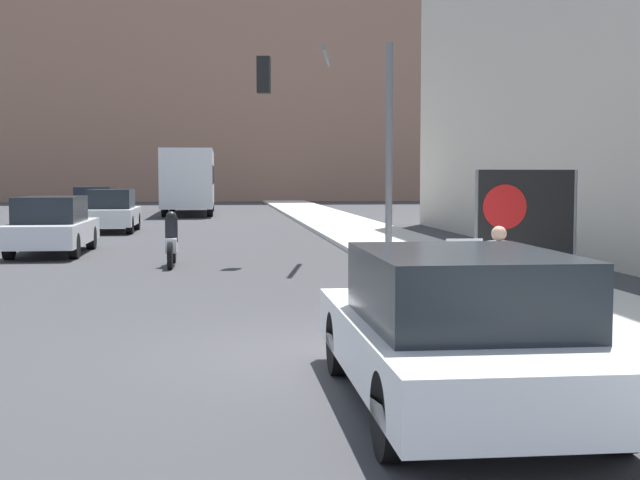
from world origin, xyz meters
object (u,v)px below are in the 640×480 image
city_bus_on_road (190,178)px  motorcycle_on_road (172,242)px  traffic_light_pole (338,112)px  protest_banner (525,222)px  car_on_road_nearest (52,226)px  car_on_road_midblock (112,211)px  seated_protester (499,265)px  car_on_road_distant (96,204)px  parked_car_curbside (458,329)px

city_bus_on_road → motorcycle_on_road: (0.54, -28.10, -1.40)m
traffic_light_pole → city_bus_on_road: size_ratio=0.44×
protest_banner → car_on_road_nearest: bearing=140.4°
city_bus_on_road → car_on_road_midblock: bearing=-98.3°
traffic_light_pole → motorcycle_on_road: (-3.80, -0.38, -2.96)m
city_bus_on_road → seated_protester: bearing=-81.2°
seated_protester → motorcycle_on_road: 9.28m
car_on_road_nearest → car_on_road_distant: bearing=94.3°
traffic_light_pole → seated_protester: bearing=-81.4°
seated_protester → car_on_road_distant: size_ratio=0.26×
car_on_road_nearest → car_on_road_midblock: (0.42, 9.16, 0.02)m
parked_car_curbside → car_on_road_nearest: 17.32m
parked_car_curbside → motorcycle_on_road: bearing=103.8°
protest_banner → traffic_light_pole: 6.17m
city_bus_on_road → traffic_light_pole: bearing=-81.1°
seated_protester → city_bus_on_road: (-5.58, 35.89, 1.18)m
car_on_road_nearest → city_bus_on_road: size_ratio=0.42×
parked_car_curbside → car_on_road_nearest: car_on_road_nearest is taller
traffic_light_pole → parked_car_curbside: traffic_light_pole is taller
motorcycle_on_road → traffic_light_pole: bearing=5.7°
protest_banner → car_on_road_nearest: (-9.76, 8.08, -0.44)m
seated_protester → car_on_road_distant: (-9.63, 29.30, 0.01)m
car_on_road_distant → city_bus_on_road: size_ratio=0.40×
city_bus_on_road → motorcycle_on_road: bearing=-88.9°
protest_banner → car_on_road_distant: (-11.12, 26.15, -0.43)m
car_on_road_distant → seated_protester: bearing=-71.8°
seated_protester → city_bus_on_road: bearing=92.8°
protest_banner → traffic_light_pole: bearing=118.5°
car_on_road_midblock → motorcycle_on_road: bearing=-77.4°
traffic_light_pole → car_on_road_midblock: 14.16m
traffic_light_pole → parked_car_curbside: size_ratio=1.11×
traffic_light_pole → car_on_road_nearest: 8.15m
car_on_road_midblock → city_bus_on_road: bearing=81.7°
car_on_road_nearest → motorcycle_on_road: 4.72m
car_on_road_midblock → motorcycle_on_road: 12.91m
car_on_road_distant → city_bus_on_road: bearing=58.5°
protest_banner → car_on_road_distant: 28.42m
car_on_road_nearest → motorcycle_on_road: (3.23, -3.43, -0.21)m
car_on_road_nearest → car_on_road_midblock: bearing=87.4°
traffic_light_pole → car_on_road_distant: size_ratio=1.10×
protest_banner → motorcycle_on_road: (-6.53, 4.64, -0.65)m
car_on_road_midblock → car_on_road_nearest: bearing=-92.6°
seated_protester → motorcycle_on_road: seated_protester is taller
protest_banner → car_on_road_distant: size_ratio=0.45×
city_bus_on_road → parked_car_curbside: bearing=-84.9°
traffic_light_pole → city_bus_on_road: bearing=98.9°
traffic_light_pole → city_bus_on_road: (-4.34, 27.72, -1.57)m
seated_protester → protest_banner: 3.51m
traffic_light_pole → car_on_road_midblock: (-6.61, 12.22, -2.74)m
parked_car_curbside → car_on_road_midblock: size_ratio=1.07×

